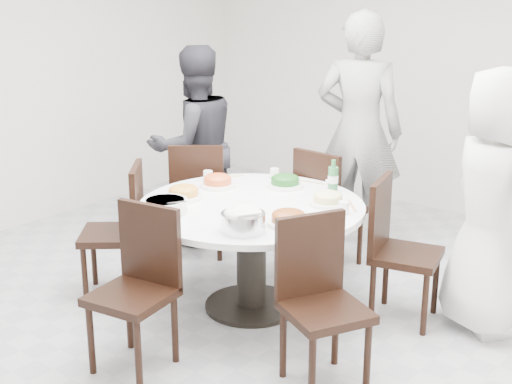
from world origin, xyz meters
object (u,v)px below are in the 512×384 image
Objects in this scene: dining_table at (251,257)px; chair_n at (331,208)px; chair_se at (326,307)px; diner_right at (493,203)px; chair_sw at (111,232)px; diner_middle at (359,132)px; chair_ne at (407,252)px; rice_bowl at (243,222)px; chair_nw at (199,197)px; soup_bowl at (165,206)px; beverage_bottle at (333,177)px; diner_left at (195,146)px; chair_s at (131,293)px.

chair_n is at bearing 90.18° from dining_table.
diner_right is at bearing 8.55° from chair_se.
diner_middle reaches higher than chair_sw.
chair_ne reaches higher than rice_bowl.
chair_ne and chair_nw have the same top height.
chair_sw is at bearing 177.09° from soup_bowl.
beverage_bottle is at bearing 61.34° from dining_table.
diner_left is at bearing 39.77° from diner_right.
soup_bowl is 1.18m from beverage_bottle.
dining_table is at bearing 113.50° from chair_nw.
chair_se is 1.28m from soup_bowl.
rice_bowl is (-0.60, -0.94, 0.33)m from chair_ne.
chair_se is at bearing 81.99° from diner_left.
chair_s is (0.94, -1.55, 0.00)m from chair_nw.
chair_n is 1.00× the size of chair_nw.
rice_bowl is at bearing 49.78° from chair_sw.
chair_sw is 0.49× the size of diner_middle.
diner_middle reaches higher than diner_left.
chair_n and chair_sw have the same top height.
diner_left reaches higher than dining_table.
chair_ne is 1.00m from chair_se.
diner_middle is (-1.42, 0.74, 0.13)m from diner_right.
chair_sw is (0.07, -0.97, 0.00)m from chair_nw.
chair_n and chair_se have the same top height.
chair_ne is 0.62m from diner_right.
soup_bowl is at bearing -122.87° from dining_table.
diner_right is (1.36, 1.78, 0.37)m from chair_s.
diner_middle reaches higher than rice_bowl.
rice_bowl is at bearing -55.82° from dining_table.
rice_bowl is (-1.04, -1.18, -0.04)m from diner_right.
chair_sw is 2.56m from diner_right.
soup_bowl is (-0.61, -0.05, -0.01)m from rice_bowl.
rice_bowl is at bearing 4.45° from soup_bowl.
diner_left is 5.91× the size of soup_bowl.
chair_sw is 1.83m from chair_se.
chair_nw is 1.24m from soup_bowl.
chair_ne is at bearing 28.75° from chair_se.
chair_nw is 1.62m from rice_bowl.
soup_bowl is (-1.64, -1.23, -0.05)m from diner_right.
chair_s is 0.49× the size of diner_middle.
chair_s is 1.10m from chair_se.
chair_se is (0.04, -1.00, 0.00)m from chair_ne.
beverage_bottle reaches higher than chair_s.
diner_left is at bearing 70.06° from chair_ne.
chair_ne is at bearing 114.32° from diner_middle.
chair_se is 0.57× the size of diner_left.
diner_right reaches higher than soup_bowl.
chair_sw is at bearing 60.75° from chair_n.
diner_left is 6.90× the size of beverage_bottle.
dining_table is at bearing 124.18° from rice_bowl.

